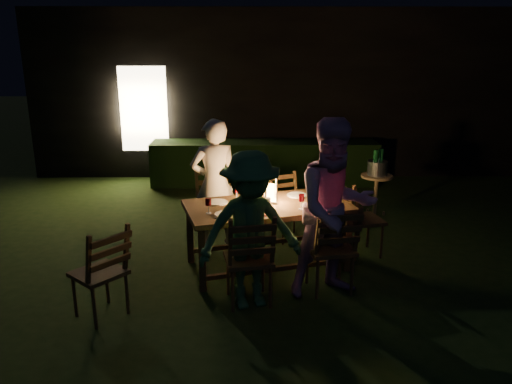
{
  "coord_description": "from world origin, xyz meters",
  "views": [
    {
      "loc": [
        -0.77,
        -5.41,
        2.57
      ],
      "look_at": [
        -0.7,
        0.31,
        0.85
      ],
      "focal_mm": 35.0,
      "sensor_mm": 36.0,
      "label": 1
    }
  ],
  "objects_px": {
    "chair_spare": "(101,288)",
    "side_table": "(377,180)",
    "chair_end": "(361,231)",
    "ice_bucket": "(378,168)",
    "person_opp_right": "(335,209)",
    "chair_near_right": "(330,263)",
    "chair_far_left": "(216,223)",
    "chair_near_left": "(249,274)",
    "person_house_side": "(215,184)",
    "bottle_table": "(247,195)",
    "lantern": "(271,190)",
    "bottle_bucket_b": "(380,164)",
    "chair_far_right": "(288,219)",
    "person_opp_left": "(250,231)",
    "dining_table": "(268,211)",
    "bottle_bucket_a": "(375,165)"
  },
  "relations": [
    {
      "from": "chair_near_right",
      "to": "chair_far_left",
      "type": "relative_size",
      "value": 0.98
    },
    {
      "from": "chair_far_right",
      "to": "chair_spare",
      "type": "bearing_deg",
      "value": 22.66
    },
    {
      "from": "chair_spare",
      "to": "person_opp_right",
      "type": "bearing_deg",
      "value": -37.79
    },
    {
      "from": "bottle_table",
      "to": "chair_far_right",
      "type": "bearing_deg",
      "value": 60.01
    },
    {
      "from": "chair_end",
      "to": "bottle_bucket_b",
      "type": "distance_m",
      "value": 1.71
    },
    {
      "from": "side_table",
      "to": "bottle_bucket_b",
      "type": "xyz_separation_m",
      "value": [
        0.05,
        0.04,
        0.24
      ]
    },
    {
      "from": "chair_near_left",
      "to": "chair_far_left",
      "type": "relative_size",
      "value": 0.97
    },
    {
      "from": "bottle_bucket_a",
      "to": "person_opp_right",
      "type": "bearing_deg",
      "value": -112.53
    },
    {
      "from": "chair_near_left",
      "to": "bottle_bucket_a",
      "type": "relative_size",
      "value": 3.23
    },
    {
      "from": "chair_near_left",
      "to": "lantern",
      "type": "height_order",
      "value": "lantern"
    },
    {
      "from": "person_opp_right",
      "to": "ice_bucket",
      "type": "xyz_separation_m",
      "value": [
        1.06,
        2.49,
        -0.19
      ]
    },
    {
      "from": "person_house_side",
      "to": "lantern",
      "type": "height_order",
      "value": "person_house_side"
    },
    {
      "from": "lantern",
      "to": "bottle_table",
      "type": "height_order",
      "value": "lantern"
    },
    {
      "from": "chair_end",
      "to": "bottle_bucket_b",
      "type": "relative_size",
      "value": 3.15
    },
    {
      "from": "person_house_side",
      "to": "side_table",
      "type": "height_order",
      "value": "person_house_side"
    },
    {
      "from": "chair_spare",
      "to": "bottle_bucket_b",
      "type": "distance_m",
      "value": 4.56
    },
    {
      "from": "chair_far_left",
      "to": "chair_end",
      "type": "xyz_separation_m",
      "value": [
        1.83,
        -0.28,
        -0.02
      ]
    },
    {
      "from": "chair_near_right",
      "to": "lantern",
      "type": "distance_m",
      "value": 1.1
    },
    {
      "from": "chair_far_right",
      "to": "person_opp_right",
      "type": "distance_m",
      "value": 1.72
    },
    {
      "from": "chair_spare",
      "to": "chair_end",
      "type": "bearing_deg",
      "value": -21.62
    },
    {
      "from": "dining_table",
      "to": "person_opp_right",
      "type": "relative_size",
      "value": 1.1
    },
    {
      "from": "person_house_side",
      "to": "bottle_table",
      "type": "xyz_separation_m",
      "value": [
        0.42,
        -0.73,
        0.08
      ]
    },
    {
      "from": "lantern",
      "to": "bottle_bucket_a",
      "type": "distance_m",
      "value": 2.38
    },
    {
      "from": "person_house_side",
      "to": "lantern",
      "type": "distance_m",
      "value": 0.92
    },
    {
      "from": "chair_near_left",
      "to": "ice_bucket",
      "type": "xyz_separation_m",
      "value": [
        1.95,
        2.69,
        0.44
      ]
    },
    {
      "from": "person_opp_left",
      "to": "bottle_bucket_b",
      "type": "bearing_deg",
      "value": 38.44
    },
    {
      "from": "dining_table",
      "to": "person_house_side",
      "type": "xyz_separation_m",
      "value": [
        -0.66,
        0.66,
        0.14
      ]
    },
    {
      "from": "chair_spare",
      "to": "person_house_side",
      "type": "relative_size",
      "value": 0.59
    },
    {
      "from": "chair_near_left",
      "to": "bottle_bucket_a",
      "type": "height_order",
      "value": "chair_near_left"
    },
    {
      "from": "dining_table",
      "to": "chair_near_right",
      "type": "distance_m",
      "value": 0.97
    },
    {
      "from": "person_opp_right",
      "to": "bottle_bucket_b",
      "type": "bearing_deg",
      "value": 50.13
    },
    {
      "from": "chair_near_right",
      "to": "chair_spare",
      "type": "height_order",
      "value": "chair_near_right"
    },
    {
      "from": "chair_far_left",
      "to": "bottle_table",
      "type": "height_order",
      "value": "chair_far_left"
    },
    {
      "from": "side_table",
      "to": "ice_bucket",
      "type": "distance_m",
      "value": 0.19
    },
    {
      "from": "dining_table",
      "to": "lantern",
      "type": "xyz_separation_m",
      "value": [
        0.03,
        0.06,
        0.23
      ]
    },
    {
      "from": "chair_far_right",
      "to": "bottle_bucket_a",
      "type": "bearing_deg",
      "value": -169.75
    },
    {
      "from": "ice_bucket",
      "to": "chair_near_right",
      "type": "bearing_deg",
      "value": -113.88
    },
    {
      "from": "person_opp_left",
      "to": "bottle_bucket_b",
      "type": "height_order",
      "value": "person_opp_left"
    },
    {
      "from": "chair_spare",
      "to": "side_table",
      "type": "bearing_deg",
      "value": -7.79
    },
    {
      "from": "chair_spare",
      "to": "lantern",
      "type": "xyz_separation_m",
      "value": [
        1.68,
        1.18,
        0.64
      ]
    },
    {
      "from": "chair_spare",
      "to": "bottle_bucket_a",
      "type": "xyz_separation_m",
      "value": [
        3.32,
        2.9,
        0.5
      ]
    },
    {
      "from": "person_opp_left",
      "to": "ice_bucket",
      "type": "distance_m",
      "value": 3.35
    },
    {
      "from": "lantern",
      "to": "bottle_table",
      "type": "bearing_deg",
      "value": -154.47
    },
    {
      "from": "chair_spare",
      "to": "lantern",
      "type": "relative_size",
      "value": 2.83
    },
    {
      "from": "chair_end",
      "to": "ice_bucket",
      "type": "height_order",
      "value": "chair_end"
    },
    {
      "from": "chair_end",
      "to": "dining_table",
      "type": "bearing_deg",
      "value": -87.56
    },
    {
      "from": "chair_far_left",
      "to": "lantern",
      "type": "height_order",
      "value": "lantern"
    },
    {
      "from": "chair_spare",
      "to": "side_table",
      "type": "xyz_separation_m",
      "value": [
        3.37,
        2.94,
        0.27
      ]
    },
    {
      "from": "chair_end",
      "to": "lantern",
      "type": "bearing_deg",
      "value": -89.98
    },
    {
      "from": "chair_far_left",
      "to": "lantern",
      "type": "distance_m",
      "value": 1.07
    }
  ]
}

